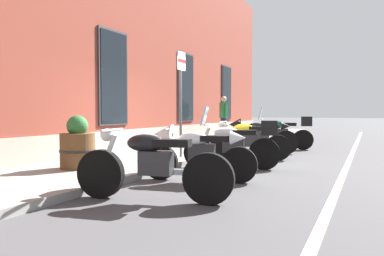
% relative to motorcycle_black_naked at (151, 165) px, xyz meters
% --- Properties ---
extents(ground_plane, '(140.00, 140.00, 0.00)m').
position_rel_motorcycle_black_naked_xyz_m(ground_plane, '(3.86, 1.01, -0.49)').
color(ground_plane, '#424244').
extents(sidewalk, '(31.96, 2.54, 0.12)m').
position_rel_motorcycle_black_naked_xyz_m(sidewalk, '(3.86, 2.28, -0.42)').
color(sidewalk, gray).
rests_on(sidewalk, ground_plane).
extents(lane_stripe, '(31.96, 0.12, 0.01)m').
position_rel_motorcycle_black_naked_xyz_m(lane_stripe, '(3.86, -2.19, -0.48)').
color(lane_stripe, silver).
rests_on(lane_stripe, ground_plane).
extents(brick_pub_facade, '(25.96, 6.53, 7.12)m').
position_rel_motorcycle_black_naked_xyz_m(brick_pub_facade, '(3.86, 6.77, 3.07)').
color(brick_pub_facade, brown).
rests_on(brick_pub_facade, ground_plane).
extents(motorcycle_black_naked, '(0.68, 2.19, 0.97)m').
position_rel_motorcycle_black_naked_xyz_m(motorcycle_black_naked, '(0.00, 0.00, 0.00)').
color(motorcycle_black_naked, black).
rests_on(motorcycle_black_naked, ground_plane).
extents(motorcycle_white_sport, '(0.69, 1.98, 0.98)m').
position_rel_motorcycle_black_naked_xyz_m(motorcycle_white_sport, '(1.57, 0.09, 0.06)').
color(motorcycle_white_sport, black).
rests_on(motorcycle_white_sport, ground_plane).
extents(motorcycle_silver_touring, '(0.81, 2.00, 1.31)m').
position_rel_motorcycle_black_naked_xyz_m(motorcycle_silver_touring, '(3.20, -0.11, 0.06)').
color(motorcycle_silver_touring, black).
rests_on(motorcycle_silver_touring, ground_plane).
extents(motorcycle_yellow_naked, '(0.77, 2.07, 0.97)m').
position_rel_motorcycle_black_naked_xyz_m(motorcycle_yellow_naked, '(4.73, 0.13, -0.00)').
color(motorcycle_yellow_naked, black).
rests_on(motorcycle_yellow_naked, ground_plane).
extents(motorcycle_black_sport, '(0.86, 2.10, 1.02)m').
position_rel_motorcycle_black_naked_xyz_m(motorcycle_black_sport, '(6.18, 0.29, 0.07)').
color(motorcycle_black_sport, black).
rests_on(motorcycle_black_sport, ground_plane).
extents(motorcycle_green_touring, '(0.80, 2.07, 1.34)m').
position_rel_motorcycle_black_naked_xyz_m(motorcycle_green_touring, '(7.75, -0.14, 0.07)').
color(motorcycle_green_touring, black).
rests_on(motorcycle_green_touring, ground_plane).
extents(pedestrian_striped_shirt, '(0.46, 0.42, 1.69)m').
position_rel_motorcycle_black_naked_xyz_m(pedestrian_striped_shirt, '(9.61, 2.58, 0.59)').
color(pedestrian_striped_shirt, '#1E1E4C').
rests_on(pedestrian_striped_shirt, sidewalk).
extents(parking_sign, '(0.36, 0.07, 2.52)m').
position_rel_motorcycle_black_naked_xyz_m(parking_sign, '(3.67, 1.43, 1.26)').
color(parking_sign, '#4C4C51').
rests_on(parking_sign, sidewalk).
extents(barrel_planter, '(0.68, 0.68, 1.01)m').
position_rel_motorcycle_black_naked_xyz_m(barrel_planter, '(1.21, 2.38, 0.05)').
color(barrel_planter, brown).
rests_on(barrel_planter, sidewalk).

